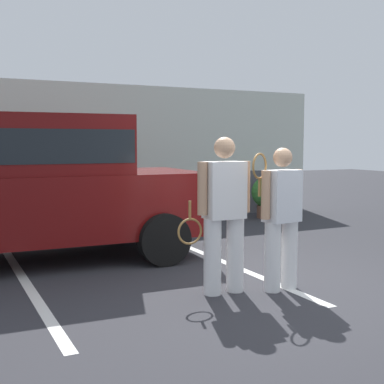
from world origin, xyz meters
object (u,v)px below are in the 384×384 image
(parked_suv, at_px, (28,181))
(tennis_player_man, at_px, (224,213))
(tennis_player_woman, at_px, (281,216))
(potted_plant_by_porch, at_px, (267,195))

(parked_suv, height_order, tennis_player_man, parked_suv)
(tennis_player_woman, xyz_separation_m, potted_plant_by_porch, (3.09, 4.75, -0.33))
(parked_suv, distance_m, tennis_player_woman, 3.58)
(tennis_player_man, height_order, potted_plant_by_porch, tennis_player_man)
(tennis_player_woman, relative_size, potted_plant_by_porch, 1.74)
(parked_suv, distance_m, tennis_player_man, 3.04)
(parked_suv, xyz_separation_m, tennis_player_woman, (2.35, -2.69, -0.30))
(parked_suv, height_order, tennis_player_woman, parked_suv)
(tennis_player_woman, bearing_deg, parked_suv, -57.43)
(tennis_player_man, relative_size, tennis_player_woman, 1.07)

